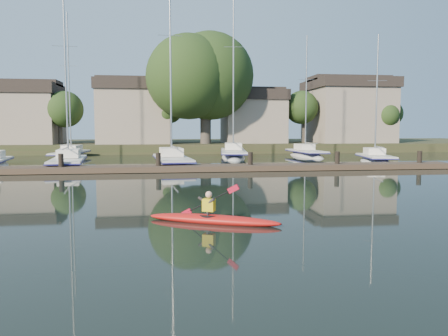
{
  "coord_description": "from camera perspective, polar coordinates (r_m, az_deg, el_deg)",
  "views": [
    {
      "loc": [
        -2.57,
        -14.19,
        2.81
      ],
      "look_at": [
        -0.23,
        3.06,
        1.2
      ],
      "focal_mm": 35.0,
      "sensor_mm": 36.0,
      "label": 1
    }
  ],
  "objects": [
    {
      "name": "sailboat_6",
      "position": [
        41.58,
        1.22,
        1.13
      ],
      "size": [
        3.74,
        11.37,
        17.75
      ],
      "rotation": [
        0.0,
        0.0,
        -0.13
      ],
      "color": "silver",
      "rests_on": "ground"
    },
    {
      "name": "sailboat_1",
      "position": [
        32.97,
        -19.64,
        -0.26
      ],
      "size": [
        3.21,
        9.17,
        14.68
      ],
      "rotation": [
        0.0,
        0.0,
        0.11
      ],
      "color": "silver",
      "rests_on": "ground"
    },
    {
      "name": "dock",
      "position": [
        28.42,
        -2.5,
        0.03
      ],
      "size": [
        34.0,
        2.0,
        1.8
      ],
      "color": "#423126",
      "rests_on": "ground"
    },
    {
      "name": "ground",
      "position": [
        14.69,
        2.51,
        -5.75
      ],
      "size": [
        160.0,
        160.0,
        0.0
      ],
      "primitive_type": "plane",
      "color": "black",
      "rests_on": "ground"
    },
    {
      "name": "sailboat_5",
      "position": [
        42.99,
        -19.38,
        1.0
      ],
      "size": [
        2.72,
        8.92,
        14.56
      ],
      "rotation": [
        0.0,
        0.0,
        -0.08
      ],
      "color": "silver",
      "rests_on": "ground"
    },
    {
      "name": "sailboat_7",
      "position": [
        43.53,
        10.65,
        1.25
      ],
      "size": [
        2.52,
        8.13,
        12.95
      ],
      "rotation": [
        0.0,
        0.0,
        0.05
      ],
      "color": "silver",
      "rests_on": "ground"
    },
    {
      "name": "sailboat_2",
      "position": [
        32.45,
        -6.79,
        -0.07
      ],
      "size": [
        3.24,
        10.02,
        16.29
      ],
      "rotation": [
        0.0,
        0.0,
        0.1
      ],
      "color": "silver",
      "rests_on": "ground"
    },
    {
      "name": "kayak",
      "position": [
        13.01,
        -1.51,
        -6.48
      ],
      "size": [
        3.96,
        2.21,
        1.31
      ],
      "rotation": [
        0.0,
        0.0,
        -0.43
      ],
      "color": "#B21B0D",
      "rests_on": "ground"
    },
    {
      "name": "sailboat_4",
      "position": [
        37.56,
        19.13,
        0.42
      ],
      "size": [
        3.39,
        7.04,
        11.5
      ],
      "rotation": [
        0.0,
        0.0,
        -0.21
      ],
      "color": "silver",
      "rests_on": "ground"
    },
    {
      "name": "shore",
      "position": [
        54.64,
        -3.34,
        5.72
      ],
      "size": [
        90.0,
        25.25,
        12.75
      ],
      "color": "#2A361B",
      "rests_on": "ground"
    }
  ]
}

